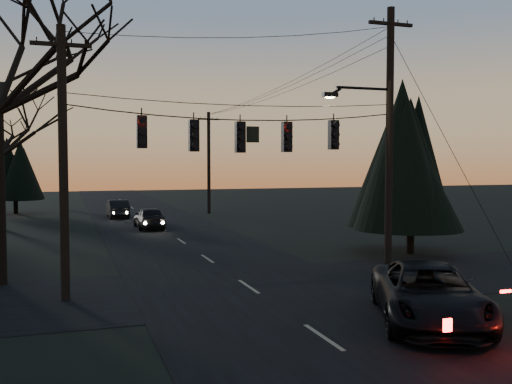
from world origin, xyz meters
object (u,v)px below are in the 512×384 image
object	(u,v)px
utility_pole_left	(66,301)
evergreen_right	(411,158)
sedan_oncoming_b	(118,209)
utility_pole_right	(388,277)
utility_pole_far_r	(209,213)
utility_pole_far_l	(65,210)
suv_near	(429,295)
sedan_oncoming_a	(149,218)

from	to	relation	value
utility_pole_left	evergreen_right	bearing A→B (deg)	16.21
evergreen_right	sedan_oncoming_b	size ratio (longest dim) A/B	1.88
utility_pole_right	utility_pole_far_r	xyz separation A→B (m)	(0.00, 28.00, 0.00)
utility_pole_far_l	suv_near	xyz separation A→B (m)	(9.20, -41.77, 0.78)
utility_pole_far_r	sedan_oncoming_b	size ratio (longest dim) A/B	2.04
utility_pole_far_r	evergreen_right	size ratio (longest dim) A/B	1.09
utility_pole_left	utility_pole_far_l	xyz separation A→B (m)	(0.00, 36.00, 0.00)
utility_pole_far_l	evergreen_right	xyz separation A→B (m)	(15.49, -31.50, 4.51)
sedan_oncoming_a	sedan_oncoming_b	size ratio (longest dim) A/B	1.01
utility_pole_far_r	sedan_oncoming_a	bearing A→B (deg)	-123.76
utility_pole_far_l	evergreen_right	world-z (taller)	evergreen_right
evergreen_right	suv_near	world-z (taller)	evergreen_right
utility_pole_left	utility_pole_far_l	bearing A→B (deg)	90.00
utility_pole_left	evergreen_right	xyz separation A→B (m)	(15.49, 4.50, 4.51)
sedan_oncoming_a	evergreen_right	bearing A→B (deg)	126.12
evergreen_right	suv_near	distance (m)	12.60
utility_pole_far_r	evergreen_right	bearing A→B (deg)	-80.37
suv_near	sedan_oncoming_b	bearing A→B (deg)	123.82
utility_pole_far_l	sedan_oncoming_b	bearing A→B (deg)	-67.13
utility_pole_left	utility_pole_far_l	distance (m)	36.00
utility_pole_right	utility_pole_far_r	world-z (taller)	utility_pole_right
sedan_oncoming_b	evergreen_right	bearing A→B (deg)	116.53
utility_pole_far_r	suv_near	world-z (taller)	utility_pole_far_r
utility_pole_far_l	sedan_oncoming_b	world-z (taller)	utility_pole_far_l
utility_pole_far_l	sedan_oncoming_b	xyz separation A→B (m)	(3.90, -9.24, 0.69)
utility_pole_far_r	sedan_oncoming_b	bearing A→B (deg)	-170.71
utility_pole_right	suv_near	size ratio (longest dim) A/B	1.79
suv_near	sedan_oncoming_a	size ratio (longest dim) A/B	1.34
suv_near	sedan_oncoming_b	world-z (taller)	suv_near
utility_pole_right	suv_near	bearing A→B (deg)	-111.75
utility_pole_right	utility_pole_far_l	bearing A→B (deg)	107.72
utility_pole_far_r	utility_pole_far_l	size ratio (longest dim) A/B	1.06
sedan_oncoming_a	utility_pole_far_r	bearing A→B (deg)	-123.80
utility_pole_far_r	suv_near	xyz separation A→B (m)	(-2.30, -33.77, 0.78)
sedan_oncoming_a	suv_near	bearing A→B (deg)	99.29
evergreen_right	sedan_oncoming_b	bearing A→B (deg)	117.50
utility_pole_far_l	sedan_oncoming_a	world-z (taller)	utility_pole_far_l
utility_pole_left	utility_pole_far_r	distance (m)	30.27
utility_pole_far_l	sedan_oncoming_a	xyz separation A→B (m)	(5.20, -17.42, 0.71)
suv_near	sedan_oncoming_a	distance (m)	24.67
utility_pole_far_l	evergreen_right	distance (m)	35.39
utility_pole_far_l	suv_near	bearing A→B (deg)	-77.58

